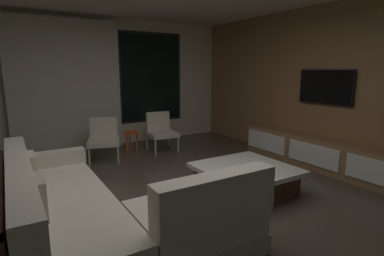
{
  "coord_description": "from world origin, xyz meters",
  "views": [
    {
      "loc": [
        -1.59,
        -2.91,
        1.64
      ],
      "look_at": [
        0.6,
        0.65,
        0.83
      ],
      "focal_mm": 28.41,
      "sensor_mm": 36.0,
      "label": 1
    }
  ],
  "objects_px": {
    "accent_chair_near_window": "(161,130)",
    "accent_chair_by_curtain": "(104,137)",
    "media_console": "(324,155)",
    "mounted_tv": "(325,87)",
    "side_stool": "(131,136)",
    "book_stack_on_coffee_table": "(246,170)",
    "sectional_couch": "(96,213)",
    "coffee_table": "(245,179)"
  },
  "relations": [
    {
      "from": "accent_chair_near_window",
      "to": "book_stack_on_coffee_table",
      "type": "bearing_deg",
      "value": -92.87
    },
    {
      "from": "accent_chair_near_window",
      "to": "accent_chair_by_curtain",
      "type": "xyz_separation_m",
      "value": [
        -1.17,
        -0.06,
        0.0
      ]
    },
    {
      "from": "sectional_couch",
      "to": "side_stool",
      "type": "distance_m",
      "value": 3.04
    },
    {
      "from": "accent_chair_near_window",
      "to": "media_console",
      "type": "height_order",
      "value": "accent_chair_near_window"
    },
    {
      "from": "accent_chair_near_window",
      "to": "accent_chair_by_curtain",
      "type": "relative_size",
      "value": 1.0
    },
    {
      "from": "media_console",
      "to": "mounted_tv",
      "type": "bearing_deg",
      "value": 47.6
    },
    {
      "from": "sectional_couch",
      "to": "media_console",
      "type": "bearing_deg",
      "value": 3.05
    },
    {
      "from": "book_stack_on_coffee_table",
      "to": "media_console",
      "type": "height_order",
      "value": "media_console"
    },
    {
      "from": "sectional_couch",
      "to": "accent_chair_by_curtain",
      "type": "height_order",
      "value": "sectional_couch"
    },
    {
      "from": "book_stack_on_coffee_table",
      "to": "accent_chair_by_curtain",
      "type": "height_order",
      "value": "accent_chair_by_curtain"
    },
    {
      "from": "sectional_couch",
      "to": "accent_chair_near_window",
      "type": "distance_m",
      "value": 3.37
    },
    {
      "from": "accent_chair_near_window",
      "to": "mounted_tv",
      "type": "height_order",
      "value": "mounted_tv"
    },
    {
      "from": "sectional_couch",
      "to": "coffee_table",
      "type": "bearing_deg",
      "value": 4.6
    },
    {
      "from": "book_stack_on_coffee_table",
      "to": "media_console",
      "type": "distance_m",
      "value": 1.9
    },
    {
      "from": "accent_chair_near_window",
      "to": "side_stool",
      "type": "distance_m",
      "value": 0.63
    },
    {
      "from": "coffee_table",
      "to": "sectional_couch",
      "type": "bearing_deg",
      "value": -175.4
    },
    {
      "from": "sectional_couch",
      "to": "accent_chair_by_curtain",
      "type": "xyz_separation_m",
      "value": [
        0.82,
        2.65,
        0.14
      ]
    },
    {
      "from": "coffee_table",
      "to": "media_console",
      "type": "distance_m",
      "value": 1.72
    },
    {
      "from": "coffee_table",
      "to": "mounted_tv",
      "type": "bearing_deg",
      "value": 7.04
    },
    {
      "from": "accent_chair_by_curtain",
      "to": "book_stack_on_coffee_table",
      "type": "bearing_deg",
      "value": -68.75
    },
    {
      "from": "sectional_couch",
      "to": "accent_chair_near_window",
      "type": "height_order",
      "value": "sectional_couch"
    },
    {
      "from": "book_stack_on_coffee_table",
      "to": "mounted_tv",
      "type": "height_order",
      "value": "mounted_tv"
    },
    {
      "from": "book_stack_on_coffee_table",
      "to": "accent_chair_near_window",
      "type": "distance_m",
      "value": 2.73
    },
    {
      "from": "accent_chair_near_window",
      "to": "accent_chair_by_curtain",
      "type": "height_order",
      "value": "same"
    },
    {
      "from": "sectional_couch",
      "to": "coffee_table",
      "type": "distance_m",
      "value": 2.03
    },
    {
      "from": "coffee_table",
      "to": "mounted_tv",
      "type": "distance_m",
      "value": 2.24
    },
    {
      "from": "accent_chair_by_curtain",
      "to": "media_console",
      "type": "height_order",
      "value": "accent_chair_by_curtain"
    },
    {
      "from": "mounted_tv",
      "to": "media_console",
      "type": "bearing_deg",
      "value": -132.4
    },
    {
      "from": "mounted_tv",
      "to": "book_stack_on_coffee_table",
      "type": "bearing_deg",
      "value": -168.71
    },
    {
      "from": "sectional_couch",
      "to": "accent_chair_by_curtain",
      "type": "distance_m",
      "value": 2.78
    },
    {
      "from": "side_stool",
      "to": "media_console",
      "type": "relative_size",
      "value": 0.15
    },
    {
      "from": "sectional_couch",
      "to": "media_console",
      "type": "relative_size",
      "value": 0.81
    },
    {
      "from": "coffee_table",
      "to": "side_stool",
      "type": "distance_m",
      "value": 2.63
    },
    {
      "from": "side_stool",
      "to": "mounted_tv",
      "type": "distance_m",
      "value": 3.58
    },
    {
      "from": "coffee_table",
      "to": "accent_chair_by_curtain",
      "type": "bearing_deg",
      "value": 115.73
    },
    {
      "from": "accent_chair_near_window",
      "to": "coffee_table",
      "type": "bearing_deg",
      "value": -89.43
    },
    {
      "from": "book_stack_on_coffee_table",
      "to": "sectional_couch",
      "type": "bearing_deg",
      "value": 179.54
    },
    {
      "from": "media_console",
      "to": "accent_chair_by_curtain",
      "type": "bearing_deg",
      "value": 140.01
    },
    {
      "from": "book_stack_on_coffee_table",
      "to": "mounted_tv",
      "type": "relative_size",
      "value": 0.25
    },
    {
      "from": "sectional_couch",
      "to": "accent_chair_by_curtain",
      "type": "relative_size",
      "value": 3.21
    },
    {
      "from": "coffee_table",
      "to": "media_console",
      "type": "xyz_separation_m",
      "value": [
        1.72,
        0.04,
        0.06
      ]
    },
    {
      "from": "accent_chair_by_curtain",
      "to": "sectional_couch",
      "type": "bearing_deg",
      "value": -107.2
    }
  ]
}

